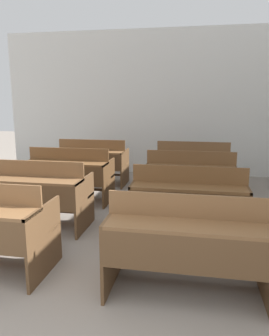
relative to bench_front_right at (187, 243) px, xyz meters
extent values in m
cube|color=silver|center=(-1.10, 4.74, 1.10)|extent=(6.38, 0.06, 3.12)
cube|color=brown|center=(-1.31, 0.07, -0.13)|extent=(0.03, 0.69, 0.68)
cube|color=brown|center=(-0.65, 0.04, -0.13)|extent=(0.03, 0.69, 0.68)
cube|color=brown|center=(0.65, 0.04, -0.13)|extent=(0.03, 0.69, 0.68)
cube|color=brown|center=(0.00, -0.14, 0.20)|extent=(1.33, 0.32, 0.03)
cube|color=brown|center=(0.00, -0.29, 0.03)|extent=(1.27, 0.02, 0.31)
cube|color=brown|center=(0.00, 0.01, 0.31)|extent=(1.33, 0.02, 0.20)
cube|color=brown|center=(0.00, 0.26, -0.07)|extent=(1.33, 0.26, 0.03)
cube|color=brown|center=(0.00, 0.26, -0.32)|extent=(1.27, 0.04, 0.04)
cube|color=brown|center=(-1.31, 1.21, -0.13)|extent=(0.03, 0.69, 0.68)
cube|color=brown|center=(-1.96, 1.02, 0.20)|extent=(1.33, 0.32, 0.03)
cube|color=brown|center=(-1.96, 0.87, 0.03)|extent=(1.27, 0.02, 0.31)
cube|color=brown|center=(-1.96, 1.17, 0.31)|extent=(1.33, 0.02, 0.20)
cube|color=brown|center=(-1.96, 1.42, -0.07)|extent=(1.33, 0.26, 0.03)
cube|color=brown|center=(-1.96, 1.42, -0.32)|extent=(1.27, 0.04, 0.04)
cube|color=#53361D|center=(-0.67, 1.22, -0.13)|extent=(0.03, 0.69, 0.68)
cube|color=#53361D|center=(0.64, 1.22, -0.13)|extent=(0.03, 0.69, 0.68)
cube|color=brown|center=(-0.02, 1.03, 0.20)|extent=(1.33, 0.32, 0.03)
cube|color=#53361D|center=(-0.02, 0.88, 0.03)|extent=(1.27, 0.02, 0.31)
cube|color=brown|center=(-0.02, 1.18, 0.31)|extent=(1.33, 0.02, 0.20)
cube|color=brown|center=(-0.02, 1.43, -0.07)|extent=(1.33, 0.26, 0.03)
cube|color=#53361D|center=(-0.02, 1.43, -0.32)|extent=(1.27, 0.04, 0.04)
cube|color=#53371E|center=(-2.60, 2.35, -0.13)|extent=(0.03, 0.69, 0.68)
cube|color=#53371E|center=(-1.30, 2.35, -0.13)|extent=(0.03, 0.69, 0.68)
cube|color=brown|center=(-1.95, 2.16, 0.20)|extent=(1.33, 0.32, 0.03)
cube|color=#53371E|center=(-1.95, 2.01, 0.03)|extent=(1.27, 0.02, 0.31)
cube|color=brown|center=(-1.95, 2.31, 0.31)|extent=(1.33, 0.02, 0.20)
cube|color=brown|center=(-1.95, 2.56, -0.07)|extent=(1.33, 0.26, 0.03)
cube|color=#53371E|center=(-1.95, 2.56, -0.32)|extent=(1.27, 0.04, 0.04)
cube|color=brown|center=(-0.67, 2.38, -0.13)|extent=(0.03, 0.69, 0.68)
cube|color=brown|center=(0.63, 2.38, -0.13)|extent=(0.03, 0.69, 0.68)
cube|color=brown|center=(-0.02, 2.19, 0.20)|extent=(1.33, 0.32, 0.03)
cube|color=brown|center=(-0.02, 2.04, 0.03)|extent=(1.27, 0.02, 0.31)
cube|color=brown|center=(-0.02, 2.34, 0.31)|extent=(1.33, 0.02, 0.20)
cube|color=brown|center=(-0.02, 2.59, -0.07)|extent=(1.33, 0.26, 0.03)
cube|color=brown|center=(-0.02, 2.59, -0.32)|extent=(1.27, 0.04, 0.04)
cube|color=brown|center=(-2.59, 3.50, -0.13)|extent=(0.03, 0.69, 0.68)
cube|color=brown|center=(-1.29, 3.50, -0.13)|extent=(0.03, 0.69, 0.68)
cube|color=brown|center=(-1.94, 3.32, 0.20)|extent=(1.33, 0.32, 0.03)
cube|color=brown|center=(-1.94, 3.16, 0.03)|extent=(1.27, 0.02, 0.31)
cube|color=brown|center=(-1.94, 3.47, 0.31)|extent=(1.33, 0.02, 0.20)
cube|color=brown|center=(-1.94, 3.72, -0.07)|extent=(1.33, 0.26, 0.03)
cube|color=brown|center=(-1.94, 3.72, -0.32)|extent=(1.27, 0.04, 0.04)
cube|color=brown|center=(-0.64, 3.54, -0.13)|extent=(0.03, 0.69, 0.68)
cube|color=brown|center=(0.66, 3.54, -0.13)|extent=(0.03, 0.69, 0.68)
cube|color=brown|center=(0.01, 3.35, 0.20)|extent=(1.33, 0.32, 0.03)
cube|color=brown|center=(0.01, 3.20, 0.03)|extent=(1.27, 0.02, 0.31)
cube|color=brown|center=(0.01, 3.50, 0.31)|extent=(1.33, 0.02, 0.20)
cube|color=brown|center=(0.01, 3.75, -0.07)|extent=(1.33, 0.26, 0.03)
cube|color=brown|center=(0.01, 3.75, -0.32)|extent=(1.27, 0.04, 0.04)
camera|label=1|loc=(0.04, -2.58, 1.16)|focal=35.00mm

